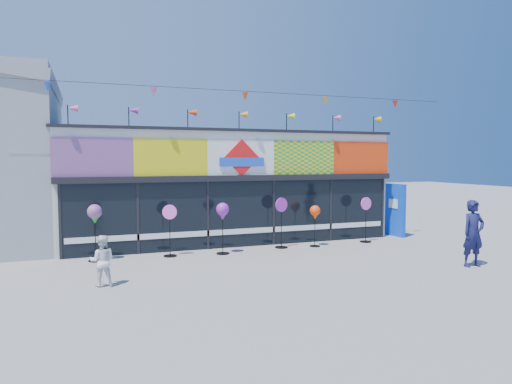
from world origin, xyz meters
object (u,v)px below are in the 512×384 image
spinner_3 (281,221)px  spinner_4 (315,214)px  spinner_2 (223,213)px  blue_sign (395,210)px  spinner_5 (366,218)px  child (102,261)px  spinner_0 (95,216)px  adult_man (473,233)px  spinner_1 (170,229)px

spinner_3 → spinner_4: bearing=-8.9°
spinner_2 → spinner_3: (2.18, 0.29, -0.41)m
blue_sign → spinner_3: size_ratio=1.20×
spinner_2 → spinner_3: 2.23m
spinner_5 → child: spinner_5 is taller
spinner_0 → child: bearing=-87.9°
adult_man → child: bearing=174.5°
spinner_5 → blue_sign: bearing=22.8°
spinner_3 → spinner_0: bearing=179.9°
spinner_4 → child: spinner_4 is taller
spinner_0 → spinner_2: 3.87m
blue_sign → adult_man: size_ratio=1.10×
spinner_1 → spinner_5: bearing=0.1°
spinner_3 → blue_sign: bearing=7.9°
adult_man → spinner_4: bearing=126.8°
spinner_2 → adult_man: adult_man is taller
spinner_3 → spinner_5: bearing=-1.1°
blue_sign → spinner_2: 7.47m
spinner_3 → spinner_1: bearing=-178.8°
spinner_1 → child: 3.53m
spinner_5 → adult_man: adult_man is taller
child → spinner_0: bearing=-79.0°
spinner_4 → adult_man: adult_man is taller
blue_sign → spinner_4: (-4.03, -0.91, 0.11)m
adult_man → child: size_ratio=1.54×
spinner_1 → adult_man: adult_man is taller
spinner_1 → adult_man: 8.95m
spinner_3 → spinner_2: bearing=-172.3°
blue_sign → adult_man: blue_sign is taller
spinner_3 → spinner_5: size_ratio=1.04×
spinner_1 → child: spinner_1 is taller
spinner_0 → spinner_5: spinner_0 is taller
spinner_0 → spinner_3: (6.03, -0.01, -0.45)m
spinner_3 → spinner_4: size_ratio=1.20×
child → adult_man: bearing=-179.7°
spinner_2 → child: 4.63m
spinner_0 → spinner_1: spinner_0 is taller
blue_sign → spinner_4: 4.13m
spinner_2 → spinner_3: size_ratio=0.96×
spinner_3 → child: 6.61m
spinner_2 → adult_man: size_ratio=0.88×
spinner_2 → spinner_5: 5.55m
spinner_3 → child: size_ratio=1.41×
spinner_5 → spinner_0: bearing=179.5°
child → spinner_5: bearing=-154.1°
spinner_0 → spinner_4: spinner_0 is taller
spinner_2 → blue_sign: bearing=7.8°
spinner_0 → spinner_5: 9.40m
child → spinner_2: bearing=-136.2°
spinner_0 → spinner_5: bearing=-0.5°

